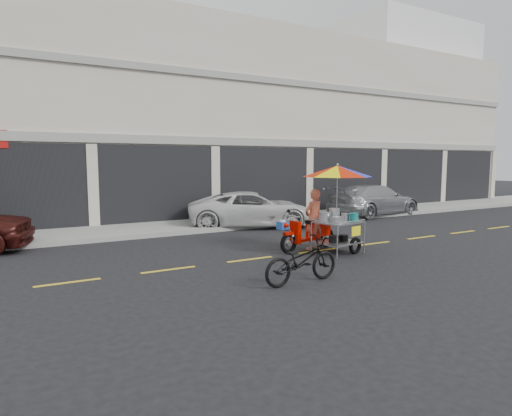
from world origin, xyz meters
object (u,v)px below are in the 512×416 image
silver_pickup (374,200)px  food_vendor_rig (328,196)px  near_bicycle (301,261)px  white_pickup (252,209)px

silver_pickup → food_vendor_rig: 8.14m
silver_pickup → near_bicycle: silver_pickup is taller
white_pickup → silver_pickup: 6.13m
white_pickup → food_vendor_rig: size_ratio=1.82×
white_pickup → food_vendor_rig: (-0.35, -4.67, 0.80)m
white_pickup → silver_pickup: bearing=-65.3°
silver_pickup → food_vendor_rig: size_ratio=1.86×
white_pickup → silver_pickup: size_ratio=0.98×
silver_pickup → near_bicycle: bearing=121.4°
white_pickup → near_bicycle: size_ratio=2.70×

